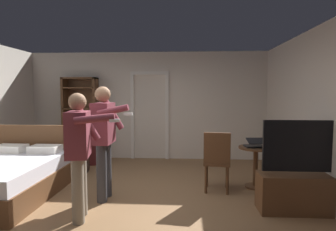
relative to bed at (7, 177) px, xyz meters
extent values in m
plane|color=olive|center=(1.85, -0.24, -0.30)|extent=(6.43, 6.43, 0.00)
cube|color=silver|center=(1.85, 2.74, 1.00)|extent=(5.97, 0.12, 2.60)
cube|color=silver|center=(4.77, -0.24, 1.00)|extent=(0.12, 6.08, 2.60)
cube|color=white|center=(1.48, 2.66, 0.72)|extent=(0.08, 0.08, 2.05)
cube|color=white|center=(2.33, 2.66, 0.72)|extent=(0.08, 0.08, 2.05)
cube|color=white|center=(1.91, 2.66, 1.79)|extent=(0.93, 0.08, 0.08)
cube|color=brown|center=(0.00, -0.08, -0.13)|extent=(1.44, 1.98, 0.35)
cube|color=white|center=(0.00, -0.08, 0.16)|extent=(1.38, 1.92, 0.22)
cube|color=brown|center=(0.00, 0.87, 0.21)|extent=(1.44, 0.08, 1.02)
cube|color=white|center=(-0.32, 0.61, 0.33)|extent=(0.50, 0.34, 0.12)
cube|color=white|center=(0.32, 0.61, 0.33)|extent=(0.50, 0.34, 0.12)
cube|color=brown|center=(-0.13, 2.48, 0.69)|extent=(0.06, 0.32, 1.98)
cube|color=brown|center=(0.63, 2.48, 0.69)|extent=(0.06, 0.32, 1.98)
cube|color=brown|center=(0.25, 2.48, 1.66)|extent=(0.82, 0.32, 0.04)
cube|color=brown|center=(0.25, 2.63, 0.69)|extent=(0.82, 0.02, 1.98)
cube|color=brown|center=(0.25, 2.48, -0.06)|extent=(0.76, 0.32, 0.03)
cylinder|color=#954287|center=(0.33, 2.48, 0.00)|extent=(0.05, 0.05, 0.09)
cube|color=brown|center=(0.25, 2.48, 0.44)|extent=(0.76, 0.32, 0.03)
cube|color=brown|center=(0.25, 2.48, 0.94)|extent=(0.76, 0.32, 0.03)
cube|color=brown|center=(0.25, 2.48, 1.43)|extent=(0.76, 0.32, 0.03)
cube|color=brown|center=(4.41, -0.32, -0.05)|extent=(1.26, 0.40, 0.52)
cube|color=black|center=(4.41, -0.34, 0.61)|extent=(1.19, 0.05, 0.69)
cube|color=#1E5667|center=(4.41, -0.31, 0.61)|extent=(1.13, 0.01, 0.63)
cylinder|color=brown|center=(3.98, 0.66, 0.03)|extent=(0.08, 0.08, 0.67)
cylinder|color=brown|center=(3.98, 0.66, -0.29)|extent=(0.35, 0.35, 0.03)
cylinder|color=brown|center=(3.98, 0.66, 0.38)|extent=(0.58, 0.58, 0.03)
cube|color=black|center=(3.95, 0.66, 0.41)|extent=(0.34, 0.26, 0.02)
cube|color=black|center=(3.96, 0.54, 0.52)|extent=(0.34, 0.23, 0.08)
cube|color=navy|center=(3.96, 0.55, 0.52)|extent=(0.31, 0.19, 0.06)
cylinder|color=#213315|center=(4.12, 0.58, 0.50)|extent=(0.06, 0.06, 0.21)
cylinder|color=#213315|center=(4.12, 0.58, 0.64)|extent=(0.03, 0.03, 0.05)
cylinder|color=brown|center=(3.49, 0.61, -0.08)|extent=(0.04, 0.04, 0.45)
cylinder|color=brown|center=(3.15, 0.65, -0.08)|extent=(0.04, 0.04, 0.45)
cylinder|color=brown|center=(3.45, 0.27, -0.08)|extent=(0.04, 0.04, 0.45)
cylinder|color=brown|center=(3.11, 0.31, -0.08)|extent=(0.04, 0.04, 0.45)
cube|color=brown|center=(3.30, 0.46, 0.17)|extent=(0.47, 0.47, 0.04)
cube|color=brown|center=(3.28, 0.29, 0.44)|extent=(0.42, 0.09, 0.50)
cylinder|color=gray|center=(1.41, -0.59, 0.10)|extent=(0.15, 0.15, 0.81)
cylinder|color=gray|center=(1.46, -0.84, 0.10)|extent=(0.15, 0.15, 0.81)
cube|color=brown|center=(1.44, -0.71, 0.79)|extent=(0.34, 0.49, 0.57)
sphere|color=#936B4C|center=(1.44, -0.71, 1.20)|extent=(0.22, 0.22, 0.22)
cylinder|color=brown|center=(1.47, -0.45, 0.89)|extent=(0.33, 0.15, 0.47)
cylinder|color=brown|center=(1.71, -0.91, 1.01)|extent=(0.48, 0.18, 0.13)
cube|color=white|center=(1.94, -0.89, 0.99)|extent=(0.12, 0.06, 0.04)
cylinder|color=#333338|center=(1.55, 0.10, 0.13)|extent=(0.15, 0.15, 0.86)
cylinder|color=#333338|center=(1.55, -0.14, 0.13)|extent=(0.15, 0.15, 0.86)
cube|color=brown|center=(1.55, -0.02, 0.86)|extent=(0.27, 0.44, 0.61)
sphere|color=#936B4C|center=(1.55, -0.02, 1.29)|extent=(0.23, 0.23, 0.23)
cylinder|color=brown|center=(1.65, 0.22, 0.97)|extent=(0.34, 0.10, 0.49)
cylinder|color=brown|center=(1.77, -0.27, 1.06)|extent=(0.45, 0.10, 0.18)
cube|color=white|center=(1.99, -0.30, 1.02)|extent=(0.12, 0.04, 0.04)
cube|color=#4C1919|center=(0.50, 1.99, -0.07)|extent=(0.64, 0.46, 0.47)
cube|color=black|center=(0.54, 1.35, -0.14)|extent=(0.57, 0.47, 0.33)
camera|label=1|loc=(2.78, -4.13, 1.31)|focal=30.03mm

